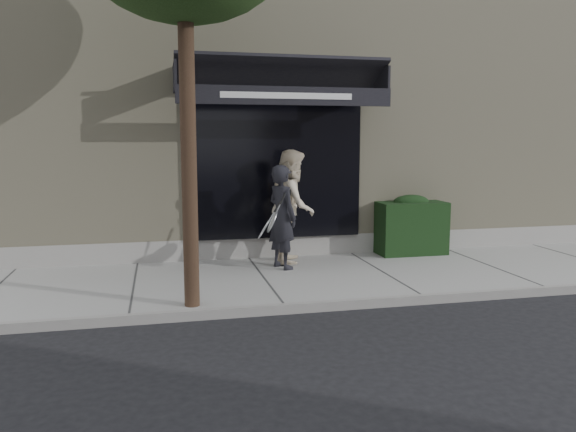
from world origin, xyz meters
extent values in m
plane|color=black|center=(0.00, 0.00, 0.00)|extent=(80.00, 80.00, 0.00)
cube|color=gray|center=(0.00, 0.00, 0.06)|extent=(20.00, 3.00, 0.12)
cube|color=gray|center=(0.00, -1.55, 0.07)|extent=(20.00, 0.10, 0.14)
cube|color=#BBB28F|center=(0.00, 5.00, 2.75)|extent=(14.00, 7.00, 5.50)
cube|color=gray|center=(0.00, 1.70, 0.25)|extent=(14.02, 0.42, 0.50)
cube|color=black|center=(-1.50, 1.55, 1.80)|extent=(3.20, 0.30, 2.60)
cube|color=gray|center=(-3.10, 1.70, 1.80)|extent=(0.08, 0.40, 2.60)
cube|color=gray|center=(0.10, 1.70, 1.80)|extent=(0.08, 0.40, 2.60)
cube|color=gray|center=(-1.50, 1.70, 3.14)|extent=(3.36, 0.40, 0.12)
cube|color=black|center=(-1.50, 1.00, 3.40)|extent=(3.60, 1.03, 0.55)
cube|color=black|center=(-1.50, 0.50, 3.01)|extent=(3.60, 0.05, 0.30)
cube|color=white|center=(-1.50, 0.47, 3.01)|extent=(2.20, 0.01, 0.10)
cube|color=black|center=(-3.28, 1.00, 3.32)|extent=(0.04, 1.00, 0.45)
cube|color=black|center=(0.28, 1.00, 3.32)|extent=(0.04, 1.00, 0.45)
cube|color=black|center=(1.10, 1.25, 0.62)|extent=(1.30, 0.70, 1.00)
ellipsoid|color=black|center=(1.10, 1.25, 1.12)|extent=(0.71, 0.38, 0.27)
cylinder|color=black|center=(-3.20, -1.30, 2.40)|extent=(0.20, 0.20, 4.80)
imported|color=black|center=(-1.57, 0.58, 1.00)|extent=(0.64, 0.76, 1.76)
torus|color=silver|center=(-1.79, 0.33, 0.96)|extent=(0.18, 0.32, 0.29)
cylinder|color=silver|center=(-1.79, 0.33, 0.96)|extent=(0.14, 0.28, 0.25)
cylinder|color=silver|center=(-1.79, 0.33, 0.96)|extent=(0.17, 0.04, 0.09)
cylinder|color=black|center=(-1.79, 0.33, 0.96)|extent=(0.20, 0.05, 0.11)
torus|color=silver|center=(-1.95, 0.19, 0.87)|extent=(0.26, 0.34, 0.27)
cylinder|color=silver|center=(-1.95, 0.19, 0.87)|extent=(0.22, 0.30, 0.23)
cylinder|color=silver|center=(-1.95, 0.19, 0.87)|extent=(0.16, 0.07, 0.11)
cylinder|color=black|center=(-1.95, 0.19, 0.87)|extent=(0.19, 0.09, 0.13)
imported|color=beige|center=(-1.27, 1.04, 1.12)|extent=(1.02, 1.16, 2.01)
torus|color=silver|center=(-1.51, 0.70, 0.99)|extent=(0.15, 0.32, 0.30)
cylinder|color=silver|center=(-1.51, 0.70, 0.99)|extent=(0.12, 0.28, 0.26)
cylinder|color=silver|center=(-1.51, 0.70, 0.99)|extent=(0.18, 0.05, 0.07)
cylinder|color=black|center=(-1.51, 0.70, 0.99)|extent=(0.20, 0.07, 0.08)
camera|label=1|loc=(-3.57, -8.60, 2.30)|focal=35.00mm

